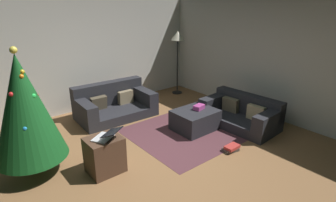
% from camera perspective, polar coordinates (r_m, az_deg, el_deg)
% --- Properties ---
extents(ground_plane, '(6.40, 6.40, 0.00)m').
position_cam_1_polar(ground_plane, '(4.63, -1.26, -12.74)').
color(ground_plane, brown).
extents(rear_partition, '(6.40, 0.12, 2.60)m').
position_cam_1_polar(rear_partition, '(6.76, -18.21, 8.86)').
color(rear_partition, beige).
rests_on(rear_partition, ground_plane).
extents(corner_partition, '(0.12, 6.40, 2.60)m').
position_cam_1_polar(corner_partition, '(6.43, 21.45, 7.93)').
color(corner_partition, beige).
rests_on(corner_partition, ground_plane).
extents(couch_left, '(1.72, 1.03, 0.74)m').
position_cam_1_polar(couch_left, '(6.41, -11.12, -0.64)').
color(couch_left, '#26262B').
rests_on(couch_left, ground_plane).
extents(couch_right, '(0.95, 1.59, 0.62)m').
position_cam_1_polar(couch_right, '(6.06, 14.93, -2.49)').
color(couch_right, '#26262B').
rests_on(couch_right, ground_plane).
extents(ottoman, '(0.85, 0.69, 0.41)m').
position_cam_1_polar(ottoman, '(5.69, 5.59, -3.88)').
color(ottoman, '#26262B').
rests_on(ottoman, ground_plane).
extents(gift_box, '(0.26, 0.20, 0.09)m').
position_cam_1_polar(gift_box, '(5.67, 6.40, -1.26)').
color(gift_box, '#B23F8C').
rests_on(gift_box, ottoman).
extents(tv_remote, '(0.07, 0.16, 0.02)m').
position_cam_1_polar(tv_remote, '(5.68, 6.14, -1.57)').
color(tv_remote, black).
rests_on(tv_remote, ottoman).
extents(christmas_tree, '(1.03, 1.03, 1.94)m').
position_cam_1_polar(christmas_tree, '(4.44, -27.44, -1.31)').
color(christmas_tree, brown).
rests_on(christmas_tree, ground_plane).
extents(side_table, '(0.52, 0.44, 0.57)m').
position_cam_1_polar(side_table, '(4.41, -12.91, -10.76)').
color(side_table, '#4C3323').
rests_on(side_table, ground_plane).
extents(laptop, '(0.47, 0.49, 0.18)m').
position_cam_1_polar(laptop, '(4.22, -12.59, -6.96)').
color(laptop, silver).
rests_on(laptop, side_table).
extents(book_stack, '(0.31, 0.22, 0.11)m').
position_cam_1_polar(book_stack, '(5.07, 12.89, -9.47)').
color(book_stack, '#4C423D').
rests_on(book_stack, ground_plane).
extents(corner_lamp, '(0.36, 0.36, 1.73)m').
position_cam_1_polar(corner_lamp, '(7.58, 2.01, 12.33)').
color(corner_lamp, black).
rests_on(corner_lamp, ground_plane).
extents(area_rug, '(2.60, 2.00, 0.01)m').
position_cam_1_polar(area_rug, '(5.77, 5.52, -5.71)').
color(area_rug, '#552E35').
rests_on(area_rug, ground_plane).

